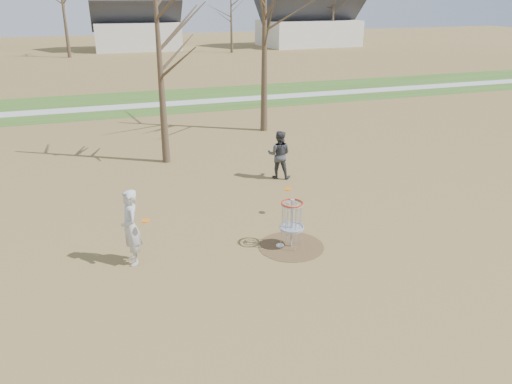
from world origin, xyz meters
The scene contains 11 objects.
ground centered at (0.00, 0.00, 0.00)m, with size 160.00×160.00×0.00m, color brown.
green_band centered at (0.00, 21.00, 0.01)m, with size 160.00×8.00×0.01m, color #2D5119.
footpath centered at (0.00, 20.00, 0.01)m, with size 160.00×1.50×0.01m, color #9E9E99.
dirt_circle centered at (0.00, 0.00, 0.01)m, with size 1.80×1.80×0.01m, color #47331E.
player_standing centered at (-4.15, 0.49, 0.99)m, with size 0.72×0.47×1.98m, color #B2B2B2.
player_throwing centered at (1.68, 5.24, 0.90)m, with size 0.87×0.68×1.80m, color #37393D.
disc_grounded centered at (-0.27, 0.12, 0.02)m, with size 0.22×0.22×0.02m, color white.
discs_in_play centered at (-1.44, 1.14, 1.05)m, with size 4.71×2.01×0.44m.
disc_golf_basket centered at (0.00, 0.00, 0.91)m, with size 0.64×0.64×1.35m.
bare_trees centered at (1.78, 35.79, 5.35)m, with size 52.62×44.98×9.00m.
houses_row centered at (4.32, 52.56, 3.52)m, with size 56.51×10.01×7.26m.
Camera 1 is at (-4.81, -11.14, 6.42)m, focal length 35.00 mm.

